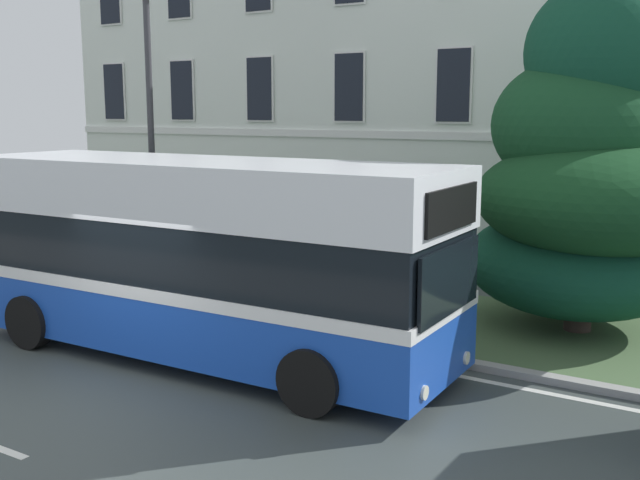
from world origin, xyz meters
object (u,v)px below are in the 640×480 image
object	(u,v)px
single_decker_bus	(201,255)
street_lamp_post	(150,119)
litter_bin	(310,282)
georgian_townhouse	(375,55)
evergreen_tree	(587,180)

from	to	relation	value
single_decker_bus	street_lamp_post	bearing A→B (deg)	142.93
single_decker_bus	litter_bin	world-z (taller)	single_decker_bus
street_lamp_post	litter_bin	xyz separation A→B (m)	(3.77, 0.50, -3.27)
georgian_townhouse	single_decker_bus	xyz separation A→B (m)	(3.12, -12.13, -4.13)
street_lamp_post	litter_bin	size ratio (longest dim) A/B	5.78
single_decker_bus	litter_bin	xyz separation A→B (m)	(0.19, 3.09, -1.05)
evergreen_tree	street_lamp_post	distance (m)	9.06
georgian_townhouse	litter_bin	bearing A→B (deg)	-69.90
georgian_townhouse	evergreen_tree	size ratio (longest dim) A/B	2.80
georgian_townhouse	evergreen_tree	world-z (taller)	georgian_townhouse
litter_bin	georgian_townhouse	bearing A→B (deg)	110.10
georgian_townhouse	street_lamp_post	bearing A→B (deg)	-92.73
single_decker_bus	georgian_townhouse	bearing A→B (deg)	103.19
single_decker_bus	street_lamp_post	distance (m)	4.93
evergreen_tree	street_lamp_post	size ratio (longest dim) A/B	0.95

